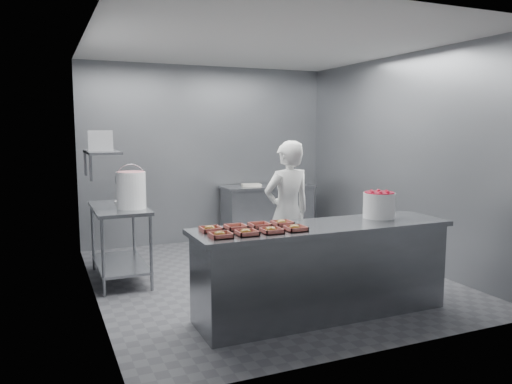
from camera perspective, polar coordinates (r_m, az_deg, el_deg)
floor at (r=6.24m, az=1.08°, el=-9.70°), size 4.50×4.50×0.00m
ceiling at (r=6.05m, az=1.14°, el=16.58°), size 4.50×4.50×0.00m
wall_back at (r=8.08m, az=-5.53°, el=4.26°), size 4.00×0.04×2.80m
wall_left at (r=5.47m, az=-18.35°, el=2.48°), size 0.04×4.50×2.80m
wall_right at (r=7.05m, az=16.10°, el=3.57°), size 0.04×4.50×2.80m
service_counter at (r=4.97m, az=7.62°, el=-8.80°), size 2.60×0.70×0.90m
prep_table at (r=6.21m, az=-15.32°, el=-4.40°), size 0.60×1.20×0.90m
back_counter at (r=8.19m, az=1.32°, el=-2.34°), size 1.50×0.60×0.90m
wall_shelf at (r=6.07m, az=-17.22°, el=4.38°), size 0.35×0.90×0.03m
tray_0 at (r=4.28m, az=-4.09°, el=-4.89°), size 0.19×0.18×0.06m
tray_1 at (r=4.36m, az=-1.10°, el=-4.64°), size 0.19×0.18×0.06m
tray_2 at (r=4.45m, az=1.77°, el=-4.39°), size 0.19×0.18×0.06m
tray_3 at (r=4.56m, az=4.51°, el=-4.13°), size 0.19×0.18×0.06m
tray_4 at (r=4.53m, az=-5.22°, el=-4.22°), size 0.19×0.18×0.06m
tray_5 at (r=4.61m, az=-2.34°, el=-4.03°), size 0.19×0.18×0.04m
tray_6 at (r=4.70m, az=0.40°, el=-3.81°), size 0.19×0.18×0.04m
tray_7 at (r=4.80m, az=3.00°, el=-3.55°), size 0.19×0.18×0.06m
worker at (r=5.90m, az=3.61°, el=-2.31°), size 0.65×0.46×1.68m
strawberry_tub at (r=5.32m, az=13.89°, el=-1.34°), size 0.33×0.33×0.27m
glaze_bucket at (r=5.95m, az=-14.09°, el=0.30°), size 0.35×0.34×0.52m
bucket_lid at (r=6.45m, az=-14.56°, el=-1.08°), size 0.35×0.35×0.02m
rag at (r=6.36m, az=-14.88°, el=-1.21°), size 0.16×0.14×0.02m
appliance at (r=6.11m, az=-17.30°, el=5.63°), size 0.31×0.34×0.23m
paper_stack at (r=8.01m, az=-0.55°, el=0.80°), size 0.34×0.28×0.04m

